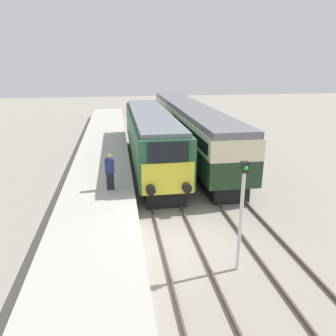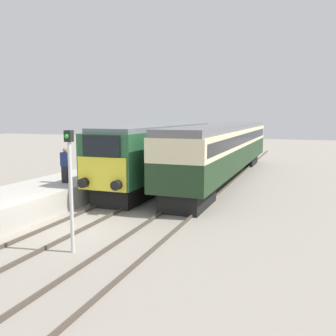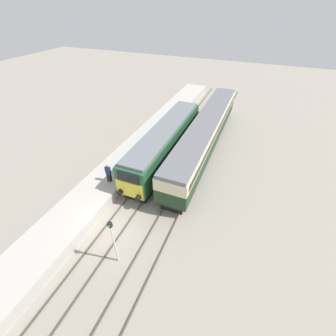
{
  "view_description": "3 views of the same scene",
  "coord_description": "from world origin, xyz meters",
  "px_view_note": "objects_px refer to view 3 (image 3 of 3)",
  "views": [
    {
      "loc": [
        -2.24,
        -11.44,
        6.95
      ],
      "look_at": [
        0.0,
        2.77,
        2.29
      ],
      "focal_mm": 35.0,
      "sensor_mm": 36.0,
      "label": 1
    },
    {
      "loc": [
        8.69,
        -11.92,
        4.43
      ],
      "look_at": [
        1.7,
        6.77,
        1.6
      ],
      "focal_mm": 40.0,
      "sensor_mm": 36.0,
      "label": 2
    },
    {
      "loc": [
        7.9,
        -8.41,
        14.2
      ],
      "look_at": [
        1.7,
        6.77,
        1.6
      ],
      "focal_mm": 24.0,
      "sensor_mm": 36.0,
      "label": 3
    }
  ],
  "objects_px": {
    "passenger_carriage": "(206,132)",
    "signal_post": "(113,240)",
    "locomotive": "(165,142)",
    "person_on_platform": "(108,173)"
  },
  "relations": [
    {
      "from": "passenger_carriage",
      "to": "signal_post",
      "type": "xyz_separation_m",
      "value": [
        -1.7,
        -15.61,
        0.01
      ]
    },
    {
      "from": "locomotive",
      "to": "signal_post",
      "type": "distance_m",
      "value": 12.36
    },
    {
      "from": "passenger_carriage",
      "to": "signal_post",
      "type": "bearing_deg",
      "value": -96.22
    },
    {
      "from": "locomotive",
      "to": "person_on_platform",
      "type": "distance_m",
      "value": 6.97
    },
    {
      "from": "signal_post",
      "to": "passenger_carriage",
      "type": "bearing_deg",
      "value": 83.78
    },
    {
      "from": "locomotive",
      "to": "passenger_carriage",
      "type": "xyz_separation_m",
      "value": [
        3.4,
        3.37,
        0.19
      ]
    },
    {
      "from": "locomotive",
      "to": "person_on_platform",
      "type": "bearing_deg",
      "value": -112.64
    },
    {
      "from": "locomotive",
      "to": "person_on_platform",
      "type": "xyz_separation_m",
      "value": [
        -2.68,
        -6.43,
        -0.23
      ]
    },
    {
      "from": "person_on_platform",
      "to": "locomotive",
      "type": "bearing_deg",
      "value": 67.36
    },
    {
      "from": "locomotive",
      "to": "passenger_carriage",
      "type": "height_order",
      "value": "same"
    }
  ]
}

